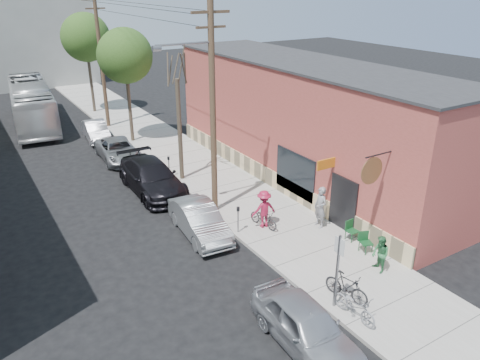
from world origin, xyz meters
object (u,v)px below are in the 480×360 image
tree_leafy_far (86,37)px  car_0 (306,326)px  patron_green (380,254)px  parked_bike_a (347,287)px  tree_leafy_mid (125,56)px  parked_bike_b (355,306)px  patio_chair_b (366,243)px  car_2 (152,177)px  utility_pole_near (212,105)px  patron_grey (320,207)px  car_4 (96,131)px  car_3 (118,150)px  parking_meter_far (169,163)px  patio_chair_a (352,231)px  car_1 (199,220)px  sign_post (338,265)px  cyclist (264,209)px  parking_meter_near (238,215)px  bus (32,104)px  tree_bare (180,130)px

tree_leafy_far → car_0: 32.18m
patron_green → parked_bike_a: patron_green is taller
tree_leafy_mid → parked_bike_b: 22.74m
patio_chair_b → car_2: bearing=136.2°
utility_pole_near → parked_bike_a: (0.57, -8.60, -4.74)m
patron_grey → car_4: (-4.89, 18.56, -0.46)m
parked_bike_b → car_3: bearing=91.3°
parked_bike_b → tree_leafy_far: bearing=85.7°
parking_meter_far → car_0: (-1.85, -14.52, -0.24)m
patio_chair_a → car_1: 6.70m
sign_post → utility_pole_near: size_ratio=0.28×
parking_meter_far → car_1: (-1.45, -6.59, -0.27)m
cyclist → car_4: size_ratio=0.44×
parking_meter_near → patio_chair_b: 5.57m
patio_chair_b → car_0: car_0 is taller
tree_leafy_mid → car_2: bearing=-103.1°
parking_meter_near → car_2: (-1.46, 6.48, -0.15)m
parking_meter_near → patio_chair_b: size_ratio=1.41×
parked_bike_b → sign_post: bearing=97.9°
patio_chair_a → patio_chair_b: bearing=-103.9°
tree_leafy_far → car_0: size_ratio=1.86×
car_1 → car_4: car_1 is taller
parked_bike_a → car_0: 2.72m
tree_leafy_mid → parked_bike_a: size_ratio=4.45×
parked_bike_a → car_3: 18.42m
car_2 → cyclist: bearing=-66.9°
bus → car_1: bearing=-76.4°
parking_meter_far → parked_bike_b: 14.50m
patron_grey → parked_bike_b: size_ratio=1.11×
parked_bike_a → parking_meter_near: bearing=82.0°
tree_leafy_far → patron_grey: 26.78m
tree_leafy_mid → bus: bearing=121.8°
patio_chair_a → cyclist: (-2.57, 3.01, 0.45)m
car_2 → utility_pole_near: bearing=-67.2°
sign_post → car_0: size_ratio=0.64×
car_1 → bus: 22.64m
car_2 → tree_leafy_mid: bearing=77.7°
parked_bike_a → car_2: bearing=85.2°
sign_post → tree_leafy_far: bearing=89.2°
patron_green → parked_bike_a: (-2.31, -0.61, -0.23)m
tree_leafy_mid → car_2: (-2.01, -8.65, -5.14)m
sign_post → patio_chair_a: (3.73, 2.99, -1.24)m
tree_bare → tree_leafy_mid: (0.00, 8.12, 3.00)m
parking_meter_near → patio_chair_b: (3.62, -4.22, -0.39)m
patron_grey → patron_green: 4.01m
patio_chair_b → car_0: 6.14m
tree_leafy_mid → patron_green: (2.47, -20.62, -5.08)m
tree_leafy_mid → car_4: (-2.00, 1.92, -5.31)m
car_0 → car_2: size_ratio=0.76×
sign_post → tree_bare: 13.24m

